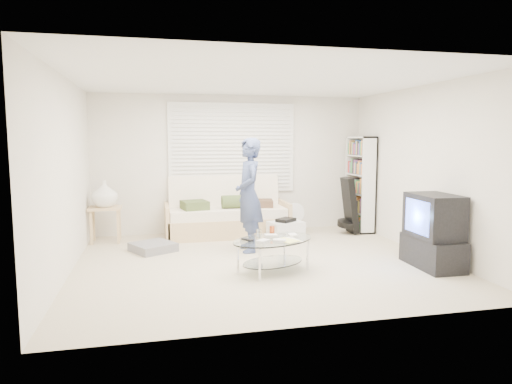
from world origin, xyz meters
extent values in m
plane|color=beige|center=(0.00, 0.00, 0.00)|extent=(5.00, 5.00, 0.00)
cube|color=silver|center=(0.00, 2.25, 1.25)|extent=(5.00, 0.02, 2.50)
cube|color=silver|center=(0.00, -2.25, 1.25)|extent=(5.00, 0.02, 2.50)
cube|color=silver|center=(-2.50, 0.00, 1.25)|extent=(0.02, 4.50, 2.50)
cube|color=silver|center=(2.50, 0.00, 1.25)|extent=(0.02, 4.50, 2.50)
cube|color=white|center=(0.00, 0.00, 2.50)|extent=(5.00, 4.50, 0.02)
cube|color=white|center=(0.00, 2.22, 1.55)|extent=(2.32, 0.06, 1.62)
cube|color=black|center=(0.00, 2.21, 1.55)|extent=(2.20, 0.01, 1.50)
cube|color=silver|center=(0.00, 2.18, 1.55)|extent=(2.16, 0.04, 1.50)
cube|color=silver|center=(0.00, 2.20, 1.55)|extent=(2.32, 0.08, 1.62)
cube|color=tan|center=(-0.17, 1.83, 0.17)|extent=(2.09, 0.84, 0.34)
cube|color=#F4E4CC|center=(-0.17, 1.81, 0.42)|extent=(2.01, 0.77, 0.17)
cube|color=#F4E4CC|center=(-0.17, 2.17, 0.73)|extent=(2.01, 0.23, 0.64)
cube|color=tan|center=(-1.21, 1.83, 0.29)|extent=(0.06, 0.84, 0.59)
cube|color=tan|center=(0.88, 1.83, 0.29)|extent=(0.06, 0.84, 0.59)
cube|color=#405125|center=(-0.74, 1.78, 0.58)|extent=(0.50, 0.50, 0.15)
cylinder|color=#405125|center=(-0.01, 1.75, 0.62)|extent=(0.52, 0.23, 0.23)
cube|color=#402F20|center=(0.46, 1.81, 0.57)|extent=(0.44, 0.44, 0.13)
cube|color=slate|center=(-1.46, 0.97, 0.06)|extent=(0.77, 0.77, 0.13)
cube|color=tan|center=(-2.22, 1.77, 0.58)|extent=(0.52, 0.42, 0.04)
cube|color=tan|center=(-2.43, 1.61, 0.28)|extent=(0.04, 0.04, 0.57)
cube|color=tan|center=(-2.01, 1.61, 0.28)|extent=(0.04, 0.04, 0.57)
cube|color=tan|center=(-2.43, 1.93, 0.28)|extent=(0.04, 0.04, 0.57)
cube|color=tan|center=(-2.01, 1.93, 0.28)|extent=(0.04, 0.04, 0.57)
imported|color=white|center=(-2.22, 1.77, 0.82)|extent=(0.42, 0.42, 0.44)
cube|color=white|center=(2.33, 1.74, 0.88)|extent=(0.28, 0.74, 1.76)
cube|color=black|center=(2.02, 1.50, 0.53)|extent=(0.26, 0.36, 1.01)
cylinder|color=black|center=(1.98, 1.50, 0.19)|extent=(0.36, 0.37, 0.15)
cylinder|color=white|center=(1.05, 1.67, 0.01)|extent=(0.23, 0.23, 0.03)
cylinder|color=white|center=(1.05, 1.67, 0.16)|extent=(0.03, 0.03, 0.30)
cylinder|color=white|center=(1.05, 1.67, 0.40)|extent=(0.36, 0.21, 0.35)
cylinder|color=white|center=(1.05, 1.67, 0.40)|extent=(0.10, 0.08, 0.09)
cube|color=white|center=(0.73, 1.19, 0.17)|extent=(0.63, 0.50, 0.33)
cube|color=black|center=(0.73, 1.19, 0.36)|extent=(0.38, 0.36, 0.06)
cube|color=black|center=(2.20, -0.75, 0.20)|extent=(0.51, 0.92, 0.40)
cube|color=black|center=(2.20, -0.75, 0.69)|extent=(0.52, 0.77, 0.58)
cube|color=#5977FF|center=(1.96, -0.75, 0.69)|extent=(0.03, 0.58, 0.44)
ellipsoid|color=silver|center=(0.06, -0.48, 0.42)|extent=(1.36, 1.15, 0.02)
ellipsoid|color=silver|center=(0.06, -0.48, 0.13)|extent=(1.04, 0.88, 0.01)
cylinder|color=silver|center=(-0.21, -0.86, 0.20)|extent=(0.03, 0.03, 0.40)
cylinder|color=silver|center=(0.52, -0.52, 0.20)|extent=(0.03, 0.03, 0.40)
cylinder|color=silver|center=(-0.40, -0.44, 0.20)|extent=(0.03, 0.03, 0.40)
cylinder|color=silver|center=(0.32, -0.10, 0.20)|extent=(0.03, 0.03, 0.40)
cube|color=white|center=(-0.12, -0.66, 0.45)|extent=(0.19, 0.18, 0.04)
cube|color=white|center=(0.06, -0.36, 0.45)|extent=(0.17, 0.12, 0.04)
cube|color=white|center=(0.35, -0.41, 0.45)|extent=(0.12, 0.17, 0.04)
cube|color=white|center=(0.09, -0.68, 0.45)|extent=(0.18, 0.15, 0.04)
cylinder|color=silver|center=(-0.10, -0.35, 0.48)|extent=(0.07, 0.07, 0.11)
cylinder|color=#BA4D22|center=(0.11, -0.22, 0.49)|extent=(0.07, 0.07, 0.12)
cube|color=black|center=(-0.28, -0.50, 0.44)|extent=(0.14, 0.18, 0.02)
cube|color=white|center=(0.23, -0.61, 0.43)|extent=(0.30, 0.36, 0.01)
cube|color=#E9E874|center=(0.19, -0.65, 0.44)|extent=(0.32, 0.35, 0.01)
imported|color=#384B70|center=(-0.02, 0.66, 0.87)|extent=(0.42, 0.63, 1.73)
camera|label=1|loc=(-1.44, -6.05, 1.71)|focal=32.00mm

